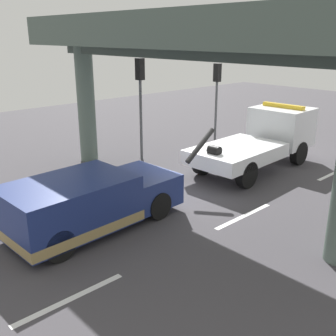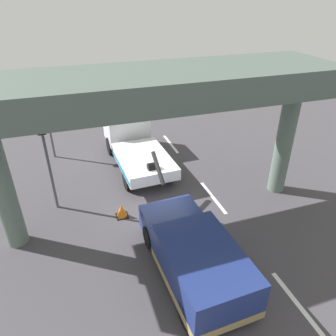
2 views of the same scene
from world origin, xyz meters
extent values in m
cube|color=#423F44|center=(0.00, 0.00, -0.05)|extent=(60.00, 40.00, 0.10)
cube|color=silver|center=(-6.00, -2.57, 0.00)|extent=(2.60, 0.16, 0.01)
cube|color=silver|center=(0.00, -2.57, 0.00)|extent=(2.60, 0.16, 0.01)
cube|color=silver|center=(6.00, -2.57, 0.00)|extent=(2.60, 0.16, 0.01)
cube|color=white|center=(2.78, -0.05, 0.93)|extent=(3.94, 2.56, 0.55)
cube|color=white|center=(6.11, 0.09, 1.48)|extent=(2.14, 2.39, 1.65)
cube|color=black|center=(6.72, 0.11, 1.84)|extent=(0.15, 2.21, 0.66)
cube|color=#196B9E|center=(2.73, 1.16, 0.84)|extent=(3.65, 0.17, 0.20)
cylinder|color=black|center=(0.59, -0.14, 1.66)|extent=(1.42, 0.24, 1.07)
cylinder|color=black|center=(1.40, -0.10, 1.32)|extent=(0.38, 0.46, 0.36)
cube|color=yellow|center=(6.11, 0.09, 2.38)|extent=(0.32, 1.93, 0.16)
cylinder|color=black|center=(5.86, 1.12, 0.50)|extent=(1.01, 0.36, 1.00)
cylinder|color=black|center=(5.95, -0.96, 0.50)|extent=(1.01, 0.36, 1.00)
cylinder|color=black|center=(1.97, 0.96, 0.50)|extent=(1.01, 0.36, 1.00)
cylinder|color=black|center=(2.06, -1.12, 0.50)|extent=(1.01, 0.36, 1.00)
cube|color=navy|center=(-4.50, -0.03, 0.91)|extent=(3.54, 2.34, 1.35)
cube|color=navy|center=(-1.91, 0.08, 0.71)|extent=(1.81, 2.18, 0.95)
cube|color=black|center=(-2.75, 0.05, 1.20)|extent=(0.14, 1.94, 0.59)
cube|color=#9E8451|center=(-4.50, -0.03, 0.41)|extent=(3.56, 2.36, 0.28)
cylinder|color=black|center=(-2.10, 1.03, 0.42)|extent=(0.85, 0.31, 0.84)
cylinder|color=black|center=(-2.02, -0.89, 0.42)|extent=(0.85, 0.31, 0.84)
cylinder|color=black|center=(-5.49, 0.89, 0.42)|extent=(0.85, 0.31, 0.84)
cylinder|color=black|center=(-5.41, -1.02, 0.42)|extent=(0.85, 0.31, 0.84)
cylinder|color=#596B60|center=(-0.30, 5.70, 2.47)|extent=(0.75, 0.75, 4.94)
cylinder|color=#596B60|center=(-0.30, -5.70, 2.47)|extent=(0.75, 0.75, 4.94)
cube|color=#4B5B52|center=(-0.30, 0.00, 5.45)|extent=(3.60, 13.40, 1.02)
cube|color=#3E4A43|center=(-0.30, 0.00, 4.76)|extent=(0.50, 13.00, 0.36)
cylinder|color=#515456|center=(1.50, 4.23, 1.75)|extent=(0.12, 0.12, 3.49)
cube|color=black|center=(1.50, 4.23, 3.94)|extent=(0.28, 0.32, 0.90)
sphere|color=red|center=(1.66, 4.23, 4.24)|extent=(0.18, 0.18, 0.18)
sphere|color=#3A2D06|center=(1.66, 4.23, 3.94)|extent=(0.18, 0.18, 0.18)
sphere|color=black|center=(1.66, 4.23, 3.64)|extent=(0.18, 0.18, 0.18)
cylinder|color=#515456|center=(6.50, 4.23, 1.53)|extent=(0.12, 0.12, 3.05)
cube|color=black|center=(6.50, 4.23, 3.50)|extent=(0.28, 0.32, 0.90)
sphere|color=#360605|center=(6.66, 4.23, 3.80)|extent=(0.18, 0.18, 0.18)
sphere|color=#3A2D06|center=(6.66, 4.23, 3.50)|extent=(0.18, 0.18, 0.18)
sphere|color=green|center=(6.66, 4.23, 3.20)|extent=(0.18, 0.18, 0.18)
cone|color=orange|center=(-0.03, 1.67, 0.30)|extent=(0.45, 0.45, 0.59)
cube|color=black|center=(-0.03, 1.67, 0.01)|extent=(0.50, 0.50, 0.03)
camera|label=1|loc=(-9.34, -9.22, 5.31)|focal=42.82mm
camera|label=2|loc=(-10.71, 3.20, 8.43)|focal=33.93mm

